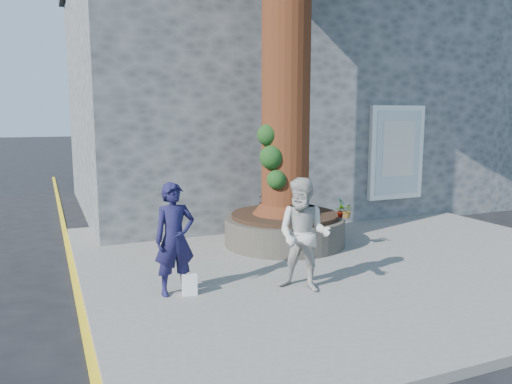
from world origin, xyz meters
name	(u,v)px	position (x,y,z in m)	size (l,w,h in m)	color
ground	(296,288)	(0.00, 0.00, 0.00)	(120.00, 120.00, 0.00)	black
pavement	(344,256)	(1.50, 1.00, 0.06)	(9.00, 8.00, 0.12)	slate
yellow_line	(78,294)	(-3.05, 1.00, 0.00)	(0.10, 30.00, 0.01)	yellow
stone_shop	(258,95)	(2.50, 7.20, 3.16)	(10.30, 8.30, 6.30)	#494D4E
neighbour_shop	(465,103)	(10.50, 7.20, 3.00)	(6.00, 8.00, 6.00)	#494D4E
planter	(285,229)	(0.80, 2.00, 0.41)	(2.30, 2.30, 0.60)	black
man	(175,239)	(-1.80, 0.14, 0.90)	(0.57, 0.37, 1.56)	#16153A
woman	(304,235)	(-0.10, -0.41, 0.92)	(0.78, 0.61, 1.60)	#B4B3AC
shopping_bag	(190,285)	(-1.64, 0.03, 0.26)	(0.20, 0.12, 0.28)	white
plant_a	(340,207)	(1.56, 1.24, 0.91)	(0.20, 0.14, 0.39)	gray
plant_b	(300,208)	(0.83, 1.45, 0.91)	(0.20, 0.20, 0.37)	gray
plant_c	(263,201)	(0.62, 2.60, 0.87)	(0.17, 0.17, 0.30)	gray
plant_d	(347,211)	(1.65, 1.15, 0.86)	(0.24, 0.22, 0.27)	gray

